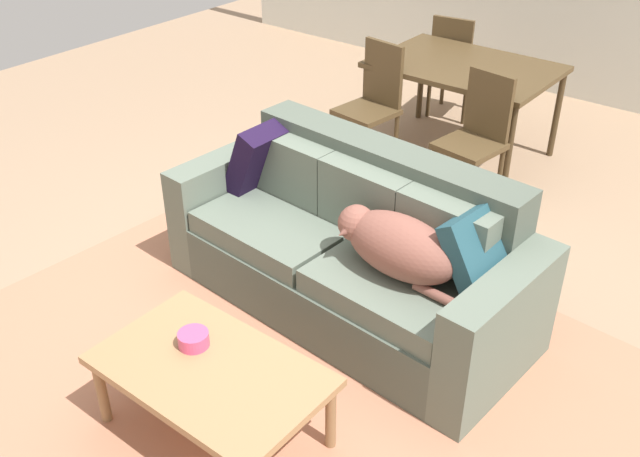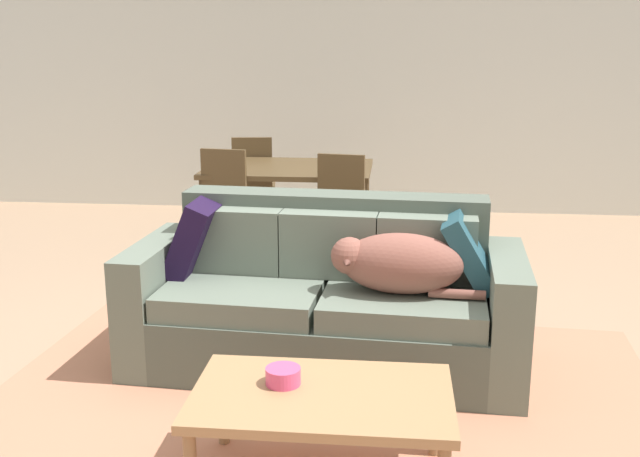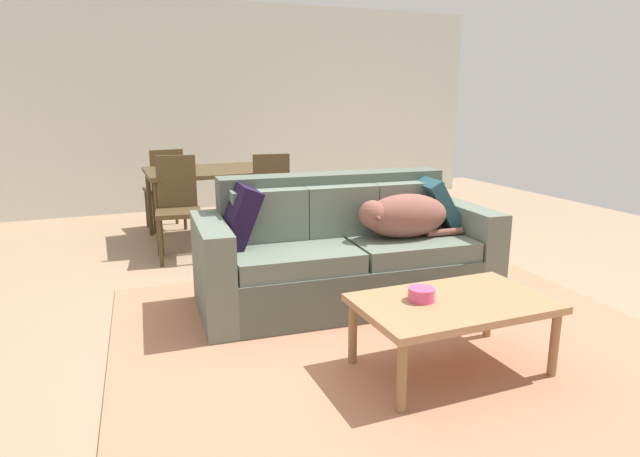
{
  "view_description": "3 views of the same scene",
  "coord_description": "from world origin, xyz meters",
  "px_view_note": "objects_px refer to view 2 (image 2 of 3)",
  "views": [
    {
      "loc": [
        2.21,
        -2.76,
        2.63
      ],
      "look_at": [
        0.22,
        -0.23,
        0.63
      ],
      "focal_mm": 40.74,
      "sensor_mm": 36.0,
      "label": 1
    },
    {
      "loc": [
        0.61,
        -3.88,
        1.78
      ],
      "look_at": [
        0.21,
        0.12,
        0.75
      ],
      "focal_mm": 42.05,
      "sensor_mm": 36.0,
      "label": 2
    },
    {
      "loc": [
        -1.36,
        -3.47,
        1.48
      ],
      "look_at": [
        0.04,
        -0.02,
        0.58
      ],
      "focal_mm": 30.64,
      "sensor_mm": 36.0,
      "label": 3
    }
  ],
  "objects_px": {
    "bowl_on_coffee_table": "(283,376)",
    "coffee_table": "(322,403)",
    "couch": "(327,302)",
    "dining_chair_near_left": "(220,207)",
    "dining_table": "(289,174)",
    "dining_chair_near_right": "(338,212)",
    "dining_chair_far_left": "(253,180)",
    "throw_pillow_by_right_arm": "(470,250)",
    "dog_on_left_cushion": "(396,263)",
    "throw_pillow_by_left_arm": "(195,237)"
  },
  "relations": [
    {
      "from": "dining_table",
      "to": "throw_pillow_by_right_arm",
      "type": "bearing_deg",
      "value": -59.22
    },
    {
      "from": "coffee_table",
      "to": "couch",
      "type": "bearing_deg",
      "value": 94.39
    },
    {
      "from": "throw_pillow_by_right_arm",
      "to": "dining_chair_near_right",
      "type": "xyz_separation_m",
      "value": [
        -0.83,
        1.54,
        -0.16
      ]
    },
    {
      "from": "coffee_table",
      "to": "bowl_on_coffee_table",
      "type": "relative_size",
      "value": 7.22
    },
    {
      "from": "dining_table",
      "to": "dining_chair_near_left",
      "type": "xyz_separation_m",
      "value": [
        -0.46,
        -0.57,
        -0.16
      ]
    },
    {
      "from": "dining_table",
      "to": "dining_chair_far_left",
      "type": "relative_size",
      "value": 1.47
    },
    {
      "from": "coffee_table",
      "to": "throw_pillow_by_left_arm",
      "type": "bearing_deg",
      "value": 123.1
    },
    {
      "from": "throw_pillow_by_left_arm",
      "to": "dining_chair_near_right",
      "type": "relative_size",
      "value": 0.46
    },
    {
      "from": "throw_pillow_by_right_arm",
      "to": "dining_chair_near_right",
      "type": "bearing_deg",
      "value": 118.36
    },
    {
      "from": "throw_pillow_by_right_arm",
      "to": "dining_table",
      "type": "height_order",
      "value": "throw_pillow_by_right_arm"
    },
    {
      "from": "dog_on_left_cushion",
      "to": "dining_chair_near_right",
      "type": "height_order",
      "value": "dining_chair_near_right"
    },
    {
      "from": "couch",
      "to": "dining_chair_far_left",
      "type": "distance_m",
      "value": 2.94
    },
    {
      "from": "dining_chair_near_left",
      "to": "dining_table",
      "type": "bearing_deg",
      "value": 59.01
    },
    {
      "from": "bowl_on_coffee_table",
      "to": "dining_chair_near_right",
      "type": "bearing_deg",
      "value": 89.71
    },
    {
      "from": "coffee_table",
      "to": "dining_chair_near_left",
      "type": "distance_m",
      "value": 2.99
    },
    {
      "from": "couch",
      "to": "bowl_on_coffee_table",
      "type": "height_order",
      "value": "couch"
    },
    {
      "from": "throw_pillow_by_right_arm",
      "to": "dining_chair_near_left",
      "type": "xyz_separation_m",
      "value": [
        -1.74,
        1.58,
        -0.15
      ]
    },
    {
      "from": "dining_table",
      "to": "dining_chair_far_left",
      "type": "height_order",
      "value": "dining_chair_far_left"
    },
    {
      "from": "dog_on_left_cushion",
      "to": "bowl_on_coffee_table",
      "type": "distance_m",
      "value": 1.09
    },
    {
      "from": "couch",
      "to": "dining_chair_far_left",
      "type": "xyz_separation_m",
      "value": [
        -0.94,
        2.78,
        0.16
      ]
    },
    {
      "from": "throw_pillow_by_right_arm",
      "to": "dining_chair_far_left",
      "type": "relative_size",
      "value": 0.46
    },
    {
      "from": "dining_chair_far_left",
      "to": "coffee_table",
      "type": "bearing_deg",
      "value": 96.11
    },
    {
      "from": "dog_on_left_cushion",
      "to": "dining_chair_far_left",
      "type": "height_order",
      "value": "dining_chair_far_left"
    },
    {
      "from": "couch",
      "to": "dining_chair_near_left",
      "type": "xyz_separation_m",
      "value": [
        -0.97,
        1.58,
        0.17
      ]
    },
    {
      "from": "dining_table",
      "to": "couch",
      "type": "bearing_deg",
      "value": -76.61
    },
    {
      "from": "dining_table",
      "to": "dining_chair_near_right",
      "type": "relative_size",
      "value": 1.45
    },
    {
      "from": "bowl_on_coffee_table",
      "to": "throw_pillow_by_right_arm",
      "type": "bearing_deg",
      "value": 53.72
    },
    {
      "from": "dining_chair_near_right",
      "to": "coffee_table",
      "type": "bearing_deg",
      "value": -78.47
    },
    {
      "from": "throw_pillow_by_right_arm",
      "to": "dining_chair_near_right",
      "type": "relative_size",
      "value": 0.45
    },
    {
      "from": "dog_on_left_cushion",
      "to": "dining_table",
      "type": "xyz_separation_m",
      "value": [
        -0.89,
        2.33,
        0.04
      ]
    },
    {
      "from": "throw_pillow_by_right_arm",
      "to": "bowl_on_coffee_table",
      "type": "relative_size",
      "value": 2.96
    },
    {
      "from": "dog_on_left_cushion",
      "to": "throw_pillow_by_left_arm",
      "type": "bearing_deg",
      "value": 170.27
    },
    {
      "from": "coffee_table",
      "to": "dining_table",
      "type": "distance_m",
      "value": 3.44
    },
    {
      "from": "dining_chair_far_left",
      "to": "dining_chair_near_left",
      "type": "bearing_deg",
      "value": 80.14
    },
    {
      "from": "coffee_table",
      "to": "dining_chair_near_right",
      "type": "xyz_separation_m",
      "value": [
        -0.15,
        2.75,
        0.15
      ]
    },
    {
      "from": "dog_on_left_cushion",
      "to": "throw_pillow_by_right_arm",
      "type": "relative_size",
      "value": 1.87
    },
    {
      "from": "dog_on_left_cushion",
      "to": "bowl_on_coffee_table",
      "type": "height_order",
      "value": "dog_on_left_cushion"
    },
    {
      "from": "dining_chair_near_right",
      "to": "couch",
      "type": "bearing_deg",
      "value": -79.45
    },
    {
      "from": "dining_chair_near_left",
      "to": "dining_chair_far_left",
      "type": "xyz_separation_m",
      "value": [
        0.03,
        1.2,
        -0.01
      ]
    },
    {
      "from": "dog_on_left_cushion",
      "to": "dining_chair_near_right",
      "type": "xyz_separation_m",
      "value": [
        -0.44,
        1.71,
        -0.13
      ]
    },
    {
      "from": "dog_on_left_cushion",
      "to": "dining_chair_near_left",
      "type": "height_order",
      "value": "dining_chair_near_left"
    },
    {
      "from": "couch",
      "to": "throw_pillow_by_left_arm",
      "type": "relative_size",
      "value": 5.01
    },
    {
      "from": "bowl_on_coffee_table",
      "to": "dining_chair_far_left",
      "type": "relative_size",
      "value": 0.16
    },
    {
      "from": "couch",
      "to": "coffee_table",
      "type": "relative_size",
      "value": 2.1
    },
    {
      "from": "dining_chair_near_right",
      "to": "dining_chair_far_left",
      "type": "bearing_deg",
      "value": 133.65
    },
    {
      "from": "bowl_on_coffee_table",
      "to": "dining_chair_near_right",
      "type": "relative_size",
      "value": 0.15
    },
    {
      "from": "couch",
      "to": "dining_chair_near_right",
      "type": "height_order",
      "value": "dining_chair_near_right"
    },
    {
      "from": "dining_table",
      "to": "dog_on_left_cushion",
      "type": "bearing_deg",
      "value": -69.05
    },
    {
      "from": "bowl_on_coffee_table",
      "to": "dining_chair_near_right",
      "type": "distance_m",
      "value": 2.69
    },
    {
      "from": "bowl_on_coffee_table",
      "to": "coffee_table",
      "type": "bearing_deg",
      "value": -20.21
    }
  ]
}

